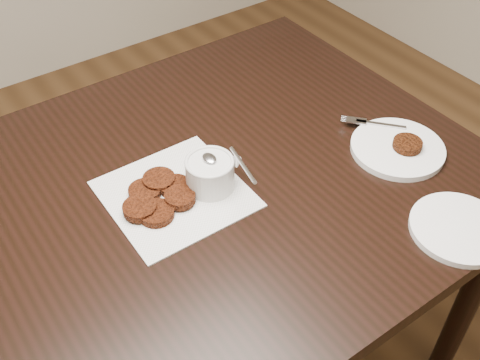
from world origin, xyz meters
name	(u,v)px	position (x,y,z in m)	size (l,w,h in m)	color
table	(161,314)	(-0.06, 0.16, 0.38)	(1.54, 0.99, 0.75)	black
napkin	(175,194)	(0.02, 0.16, 0.75)	(0.28, 0.28, 0.00)	white
sauce_ramekin	(209,161)	(0.09, 0.14, 0.82)	(0.14, 0.14, 0.14)	silver
patty_cluster	(158,196)	(-0.02, 0.17, 0.77)	(0.22, 0.22, 0.02)	#61240C
plate_with_patty	(398,146)	(0.51, -0.01, 0.77)	(0.22, 0.22, 0.03)	white
plate_empty	(459,229)	(0.43, -0.25, 0.76)	(0.20, 0.20, 0.01)	white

